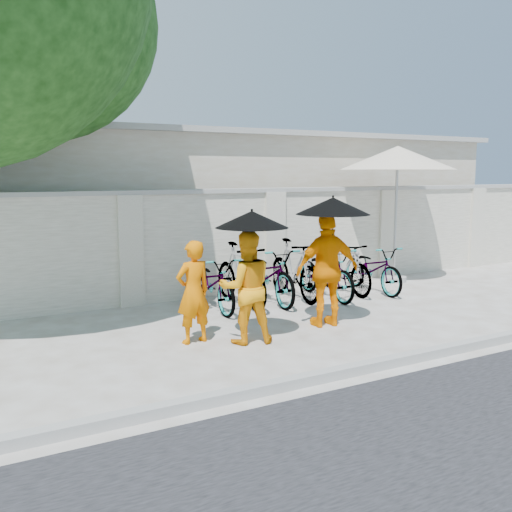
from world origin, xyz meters
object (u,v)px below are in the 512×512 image
monk_left (193,292)px  monk_center (246,287)px  patio_umbrella (398,159)px  monk_right (327,270)px

monk_left → monk_center: monk_center is taller
patio_umbrella → monk_left: bearing=-159.8°
monk_right → patio_umbrella: 4.53m
monk_left → patio_umbrella: patio_umbrella is taller
monk_center → patio_umbrella: 5.89m
monk_left → patio_umbrella: (5.67, 2.09, 1.94)m
monk_center → patio_umbrella: patio_umbrella is taller
monk_center → monk_right: (1.53, 0.17, 0.10)m
monk_center → monk_right: bearing=-158.1°
monk_center → monk_right: monk_right is taller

